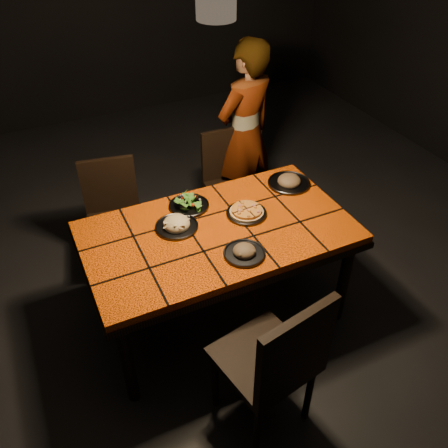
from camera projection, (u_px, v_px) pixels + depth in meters
name	position (u px, v px, depth m)	size (l,w,h in m)	color
room_shell	(217.00, 112.00, 2.37)	(6.04, 7.04, 3.08)	black
dining_table	(218.00, 239.00, 2.88)	(1.62, 0.92, 0.75)	#FF5608
chair_near	(277.00, 360.00, 2.32)	(0.52, 0.52, 0.99)	black
chair_far_left	(113.00, 210.00, 3.42)	(0.45, 0.45, 0.86)	black
chair_far_right	(229.00, 176.00, 3.79)	(0.40, 0.40, 0.85)	black
diner	(245.00, 135.00, 3.76)	(0.56, 0.36, 1.52)	brown
pendant_lamp	(216.00, 1.00, 2.06)	(0.18, 0.18, 1.06)	black
plate_pizza	(247.00, 212.00, 2.94)	(0.25, 0.25, 0.04)	#3D3D42
plate_pasta	(177.00, 225.00, 2.83)	(0.26, 0.26, 0.09)	#3D3D42
plate_salad	(189.00, 203.00, 3.00)	(0.26, 0.26, 0.07)	#3D3D42
plate_mushroom_a	(244.00, 252.00, 2.64)	(0.24, 0.24, 0.08)	#3D3D42
plate_mushroom_b	(289.00, 181.00, 3.21)	(0.29, 0.29, 0.09)	#3D3D42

